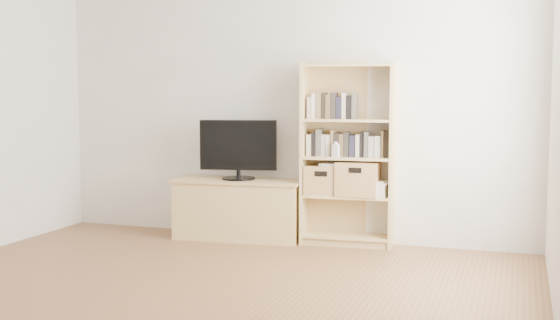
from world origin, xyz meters
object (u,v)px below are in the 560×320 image
at_px(tv_stand, 239,210).
at_px(bookshelf, 347,155).
at_px(baby_monitor, 336,151).
at_px(laptop, 341,164).
at_px(basket_left, 323,180).
at_px(television, 238,149).
at_px(basket_right, 358,179).

bearing_deg(tv_stand, bookshelf, -1.07).
bearing_deg(baby_monitor, bookshelf, 64.07).
bearing_deg(laptop, tv_stand, -170.40).
distance_m(tv_stand, basket_left, 0.85).
relative_size(tv_stand, basket_left, 3.70).
height_order(baby_monitor, laptop, baby_monitor).
bearing_deg(basket_left, television, 177.00).
bearing_deg(television, baby_monitor, -13.28).
bearing_deg(tv_stand, television, 0.00).
bearing_deg(baby_monitor, basket_right, 43.41).
height_order(tv_stand, basket_right, basket_right).
bearing_deg(television, basket_left, -8.14).
bearing_deg(bookshelf, television, 179.43).
height_order(basket_left, laptop, laptop).
relative_size(basket_left, basket_right, 0.86).
distance_m(tv_stand, basket_right, 1.15).
relative_size(basket_right, laptop, 1.10).
bearing_deg(bookshelf, baby_monitor, -135.00).
height_order(basket_left, basket_right, basket_right).
bearing_deg(laptop, basket_right, 12.07).
xyz_separation_m(bookshelf, basket_left, (-0.21, -0.02, -0.23)).
distance_m(television, basket_left, 0.83).
height_order(bookshelf, television, bookshelf).
height_order(bookshelf, basket_right, bookshelf).
bearing_deg(basket_right, tv_stand, -178.11).
xyz_separation_m(bookshelf, television, (-1.00, -0.07, 0.03)).
relative_size(bookshelf, laptop, 4.91).
height_order(bookshelf, laptop, bookshelf).
xyz_separation_m(television, basket_left, (0.79, 0.05, -0.25)).
xyz_separation_m(tv_stand, baby_monitor, (0.92, -0.02, 0.58)).
height_order(tv_stand, basket_left, basket_left).
height_order(tv_stand, baby_monitor, baby_monitor).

